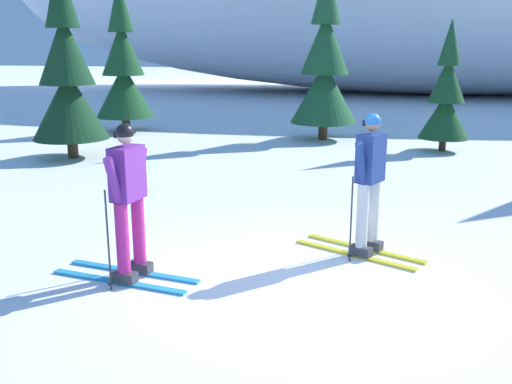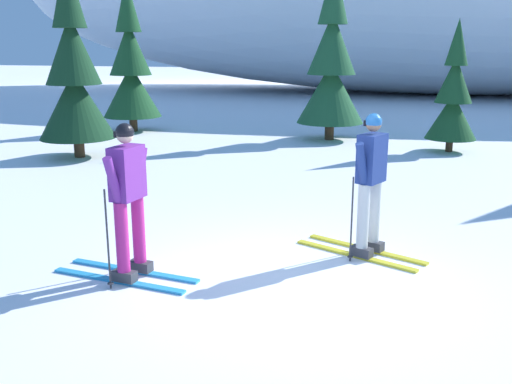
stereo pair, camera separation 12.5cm
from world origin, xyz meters
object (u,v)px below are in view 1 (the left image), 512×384
Objects in this scene: pine_tree_center at (325,67)px; skier_navy_jacket at (369,183)px; pine_tree_far_left at (123,69)px; pine_tree_center_right at (446,97)px; skier_purple_jacket at (128,200)px; pine_tree_center_left at (67,76)px.

skier_navy_jacket is at bearing -79.56° from pine_tree_center.
pine_tree_far_left is 0.95× the size of pine_tree_center.
pine_tree_center reaches higher than skier_navy_jacket.
pine_tree_center_right is at bearing 79.38° from skier_navy_jacket.
skier_purple_jacket is 0.37× the size of pine_tree_center.
pine_tree_center_left is (0.65, -4.27, 0.01)m from pine_tree_far_left.
skier_navy_jacket is (2.62, 1.47, 0.00)m from skier_purple_jacket.
skier_navy_jacket is 12.29m from pine_tree_far_left.
skier_navy_jacket is 8.28m from pine_tree_center_right.
pine_tree_far_left is 1.40× the size of pine_tree_center_right.
pine_tree_center reaches higher than pine_tree_far_left.
pine_tree_center_right is (3.23, -1.13, -0.67)m from pine_tree_center.
pine_tree_far_left is 9.53m from pine_tree_center_right.
pine_tree_center_right reaches higher than skier_purple_jacket.
skier_purple_jacket is 0.56× the size of pine_tree_center_right.
skier_purple_jacket is 0.40× the size of pine_tree_far_left.
pine_tree_center is at bearing 36.92° from pine_tree_center_left.
pine_tree_center is 3.49m from pine_tree_center_right.
pine_tree_center is (5.55, 4.17, 0.11)m from pine_tree_center_left.
pine_tree_far_left is at bearing 179.10° from pine_tree_center.
skier_navy_jacket is 0.38× the size of pine_tree_center.
skier_purple_jacket is at bearing -113.36° from pine_tree_center_right.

